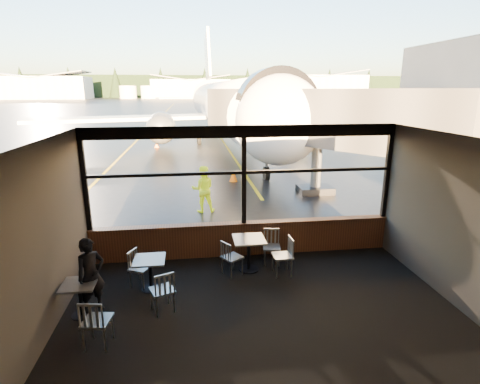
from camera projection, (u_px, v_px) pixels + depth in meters
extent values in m
plane|color=black|center=(193.00, 103.00, 124.93)|extent=(520.00, 520.00, 0.00)
cube|color=black|center=(265.00, 318.00, 7.38)|extent=(8.00, 6.00, 0.01)
cube|color=#38332D|center=(269.00, 141.00, 6.45)|extent=(8.00, 6.00, 0.04)
cube|color=#4B443C|center=(38.00, 247.00, 6.41)|extent=(0.04, 6.00, 3.50)
cube|color=#4B443C|center=(464.00, 226.00, 7.43)|extent=(0.04, 6.00, 3.50)
cube|color=#4B443C|center=(322.00, 339.00, 4.05)|extent=(8.00, 0.04, 3.50)
cube|color=#5B301B|center=(244.00, 239.00, 10.13)|extent=(8.00, 0.28, 0.90)
cube|color=black|center=(244.00, 131.00, 9.36)|extent=(8.00, 0.18, 0.30)
cube|color=black|center=(84.00, 181.00, 9.16)|extent=(0.12, 0.12, 2.60)
cube|color=black|center=(244.00, 176.00, 9.67)|extent=(0.12, 0.12, 2.60)
cube|color=black|center=(387.00, 172.00, 10.17)|extent=(0.12, 0.12, 2.60)
cube|color=black|center=(244.00, 172.00, 9.64)|extent=(8.00, 0.10, 0.08)
imported|color=black|center=(91.00, 275.00, 7.46)|extent=(0.68, 0.65, 1.56)
imported|color=#BFF219|center=(203.00, 189.00, 13.63)|extent=(0.86, 0.69, 1.71)
cone|color=#F16207|center=(233.00, 176.00, 18.31)|extent=(0.40, 0.40, 0.56)
cone|color=#FF5108|center=(157.00, 144.00, 28.97)|extent=(0.36, 0.36, 0.50)
cylinder|color=silver|center=(128.00, 92.00, 179.55)|extent=(8.00, 8.00, 6.00)
cylinder|color=silver|center=(149.00, 92.00, 180.83)|extent=(8.00, 8.00, 6.00)
cylinder|color=silver|center=(170.00, 92.00, 182.11)|extent=(8.00, 8.00, 6.00)
cube|color=black|center=(190.00, 86.00, 209.35)|extent=(360.00, 3.00, 12.00)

